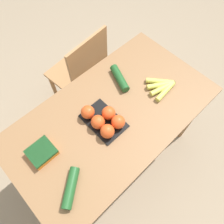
{
  "coord_description": "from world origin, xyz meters",
  "views": [
    {
      "loc": [
        -0.44,
        -0.46,
        1.97
      ],
      "look_at": [
        0.0,
        0.0,
        0.81
      ],
      "focal_mm": 35.0,
      "sensor_mm": 36.0,
      "label": 1
    }
  ],
  "objects_px": {
    "cucumber_far": "(71,188)",
    "cucumber_near": "(120,78)",
    "tomato_pack": "(104,120)",
    "carrot_bag": "(42,152)",
    "chair": "(82,73)",
    "banana_bunch": "(162,86)"
  },
  "relations": [
    {
      "from": "banana_bunch",
      "to": "carrot_bag",
      "type": "relative_size",
      "value": 1.37
    },
    {
      "from": "tomato_pack",
      "to": "cucumber_near",
      "type": "xyz_separation_m",
      "value": [
        0.29,
        0.16,
        -0.02
      ]
    },
    {
      "from": "cucumber_near",
      "to": "cucumber_far",
      "type": "distance_m",
      "value": 0.75
    },
    {
      "from": "chair",
      "to": "tomato_pack",
      "type": "bearing_deg",
      "value": 59.97
    },
    {
      "from": "banana_bunch",
      "to": "chair",
      "type": "bearing_deg",
      "value": 105.22
    },
    {
      "from": "chair",
      "to": "banana_bunch",
      "type": "height_order",
      "value": "chair"
    },
    {
      "from": "tomato_pack",
      "to": "cucumber_far",
      "type": "bearing_deg",
      "value": -156.81
    },
    {
      "from": "banana_bunch",
      "to": "tomato_pack",
      "type": "bearing_deg",
      "value": 170.68
    },
    {
      "from": "chair",
      "to": "cucumber_far",
      "type": "xyz_separation_m",
      "value": [
        -0.65,
        -0.76,
        0.32
      ]
    },
    {
      "from": "tomato_pack",
      "to": "carrot_bag",
      "type": "distance_m",
      "value": 0.39
    },
    {
      "from": "cucumber_far",
      "to": "banana_bunch",
      "type": "bearing_deg",
      "value": 6.04
    },
    {
      "from": "cucumber_near",
      "to": "cucumber_far",
      "type": "relative_size",
      "value": 1.09
    },
    {
      "from": "chair",
      "to": "tomato_pack",
      "type": "relative_size",
      "value": 3.46
    },
    {
      "from": "tomato_pack",
      "to": "cucumber_far",
      "type": "height_order",
      "value": "tomato_pack"
    },
    {
      "from": "carrot_bag",
      "to": "banana_bunch",
      "type": "bearing_deg",
      "value": -11.6
    },
    {
      "from": "chair",
      "to": "carrot_bag",
      "type": "xyz_separation_m",
      "value": [
        -0.65,
        -0.5,
        0.32
      ]
    },
    {
      "from": "carrot_bag",
      "to": "cucumber_near",
      "type": "height_order",
      "value": "cucumber_near"
    },
    {
      "from": "cucumber_near",
      "to": "chair",
      "type": "bearing_deg",
      "value": 92.85
    },
    {
      "from": "chair",
      "to": "cucumber_near",
      "type": "relative_size",
      "value": 4.38
    },
    {
      "from": "tomato_pack",
      "to": "chair",
      "type": "bearing_deg",
      "value": 65.38
    },
    {
      "from": "cucumber_far",
      "to": "cucumber_near",
      "type": "bearing_deg",
      "value": 25.76
    },
    {
      "from": "chair",
      "to": "carrot_bag",
      "type": "bearing_deg",
      "value": 32.0
    }
  ]
}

